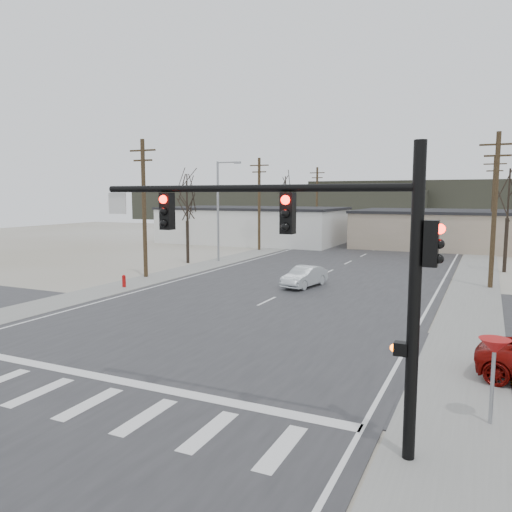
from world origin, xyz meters
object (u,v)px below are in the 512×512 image
at_px(sedan_crossing, 304,277).
at_px(car_far_b, 344,233).
at_px(traffic_signal_mast, 331,254).
at_px(car_far_a, 393,233).
at_px(fire_hydrant, 124,281).

xyz_separation_m(sedan_crossing, car_far_b, (-7.78, 38.69, -0.03)).
xyz_separation_m(traffic_signal_mast, car_far_a, (-8.40, 57.51, -3.79)).
xyz_separation_m(sedan_crossing, car_far_a, (-0.92, 38.12, 0.17)).
bearing_deg(fire_hydrant, car_far_b, 86.31).
distance_m(fire_hydrant, sedan_crossing, 11.82).
relative_size(traffic_signal_mast, fire_hydrant, 10.29).
bearing_deg(fire_hydrant, car_far_a, 77.39).
distance_m(traffic_signal_mast, sedan_crossing, 21.16).
distance_m(car_far_a, car_far_b, 6.89).
bearing_deg(car_far_b, sedan_crossing, -53.89).
bearing_deg(sedan_crossing, car_far_a, 101.42).
xyz_separation_m(fire_hydrant, car_far_a, (9.69, 43.31, 0.43)).
height_order(fire_hydrant, car_far_a, car_far_a).
xyz_separation_m(fire_hydrant, car_far_b, (2.83, 43.89, 0.23)).
xyz_separation_m(traffic_signal_mast, fire_hydrant, (-18.09, 14.20, -4.22)).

